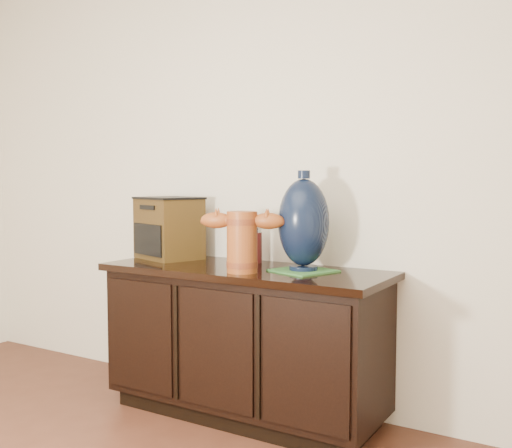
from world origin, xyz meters
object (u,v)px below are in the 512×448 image
Objects in this scene: tv_radio at (169,228)px; spray_can at (256,245)px; sideboard at (244,340)px; lamp_base at (304,223)px; terracotta_vessel at (242,238)px.

tv_radio is 2.18× the size of spray_can.
lamp_base is (0.31, 0.04, 0.60)m from sideboard.
lamp_base reaches higher than tv_radio.
tv_radio reaches higher than sideboard.
lamp_base is at bearing 17.79° from terracotta_vessel.
terracotta_vessel is 2.14× the size of spray_can.
spray_can is (-0.35, 0.13, -0.14)m from lamp_base.
terracotta_vessel is at bearing -61.56° from sideboard.
terracotta_vessel is 0.30m from lamp_base.
spray_can is (-0.11, 0.31, -0.07)m from terracotta_vessel.
sideboard is 3.09× the size of lamp_base.
spray_can is (-0.04, 0.17, 0.46)m from sideboard.
lamp_base is at bearing 7.22° from sideboard.
sideboard is at bearing -77.34° from spray_can.
terracotta_vessel is 0.34m from spray_can.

